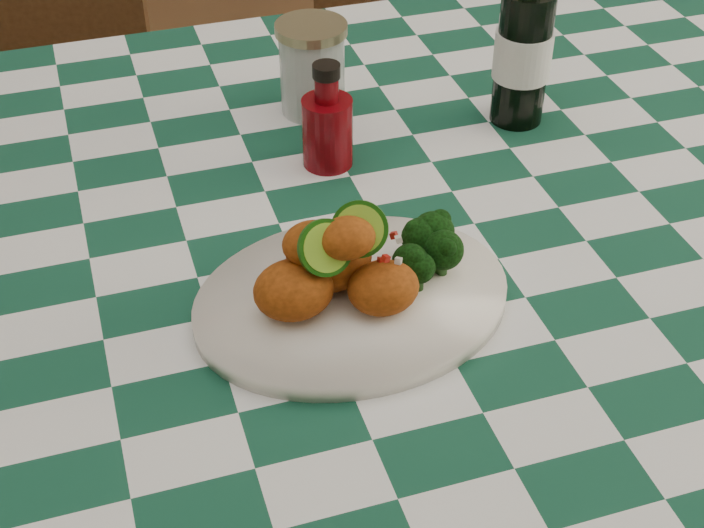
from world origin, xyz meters
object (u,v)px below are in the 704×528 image
object	(u,v)px
dining_table	(292,457)
fried_chicken_pile	(345,258)
wooden_chair_right	(424,120)
ketchup_bottle	(327,115)
wooden_chair_left	(49,186)
plate	(352,300)
mason_jar	(312,68)
beer_bottle	(525,31)

from	to	relation	value
dining_table	fried_chicken_pile	world-z (taller)	fried_chicken_pile
dining_table	wooden_chair_right	size ratio (longest dim) A/B	1.84
ketchup_bottle	wooden_chair_left	size ratio (longest dim) A/B	0.16
plate	mason_jar	world-z (taller)	mason_jar
fried_chicken_pile	beer_bottle	xyz separation A→B (m)	(0.32, 0.28, 0.06)
fried_chicken_pile	beer_bottle	world-z (taller)	beer_bottle
dining_table	fried_chicken_pile	distance (m)	0.48
fried_chicken_pile	wooden_chair_left	bearing A→B (deg)	108.28
ketchup_bottle	beer_bottle	size ratio (longest dim) A/B	0.54
plate	mason_jar	distance (m)	0.39
plate	ketchup_bottle	world-z (taller)	ketchup_bottle
plate	fried_chicken_pile	world-z (taller)	fried_chicken_pile
fried_chicken_pile	dining_table	bearing A→B (deg)	100.02
ketchup_bottle	dining_table	bearing A→B (deg)	-130.51
beer_bottle	mason_jar	bearing A→B (deg)	157.54
mason_jar	wooden_chair_right	xyz separation A→B (m)	(0.34, 0.46, -0.39)
dining_table	plate	xyz separation A→B (m)	(0.03, -0.16, 0.40)
plate	fried_chicken_pile	xyz separation A→B (m)	(-0.01, 0.00, 0.06)
ketchup_bottle	mason_jar	distance (m)	0.13
fried_chicken_pile	wooden_chair_right	xyz separation A→B (m)	(0.42, 0.84, -0.40)
mason_jar	beer_bottle	xyz separation A→B (m)	(0.24, -0.10, 0.06)
wooden_chair_right	ketchup_bottle	bearing A→B (deg)	-106.84
ketchup_bottle	wooden_chair_right	world-z (taller)	ketchup_bottle
dining_table	wooden_chair_left	xyz separation A→B (m)	(-0.27, 0.73, 0.02)
plate	beer_bottle	bearing A→B (deg)	42.68
wooden_chair_right	plate	bearing A→B (deg)	-101.22
dining_table	wooden_chair_left	bearing A→B (deg)	109.96
plate	wooden_chair_right	bearing A→B (deg)	63.94
dining_table	fried_chicken_pile	bearing A→B (deg)	-79.98
wooden_chair_left	beer_bottle	bearing A→B (deg)	-29.39
beer_bottle	wooden_chair_left	bearing A→B (deg)	135.24
dining_table	mason_jar	world-z (taller)	mason_jar
ketchup_bottle	plate	bearing A→B (deg)	-101.26
beer_bottle	wooden_chair_right	distance (m)	0.73
dining_table	wooden_chair_right	world-z (taller)	wooden_chair_right
mason_jar	beer_bottle	bearing A→B (deg)	-22.46
mason_jar	dining_table	bearing A→B (deg)	-114.54
dining_table	ketchup_bottle	xyz separation A→B (m)	(0.09, 0.10, 0.46)
ketchup_bottle	wooden_chair_right	xyz separation A→B (m)	(0.36, 0.58, -0.40)
fried_chicken_pile	beer_bottle	bearing A→B (deg)	42.02
mason_jar	beer_bottle	world-z (taller)	beer_bottle
ketchup_bottle	fried_chicken_pile	bearing A→B (deg)	-102.80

